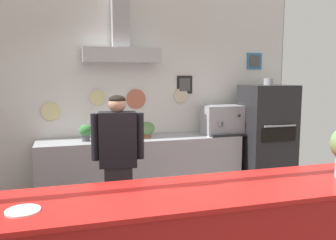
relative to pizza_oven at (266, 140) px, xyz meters
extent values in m
cube|color=gray|center=(-2.17, 0.63, 0.71)|extent=(5.55, 0.12, 3.10)
cube|color=white|center=(-2.17, 0.57, 0.71)|extent=(5.51, 0.01, 3.06)
cylinder|color=beige|center=(-3.13, 0.55, 0.47)|extent=(0.26, 0.02, 0.26)
cylinder|color=beige|center=(-2.47, 0.55, 0.65)|extent=(0.23, 0.02, 0.23)
cylinder|color=#C1664C|center=(-1.90, 0.55, 0.62)|extent=(0.29, 0.02, 0.29)
cylinder|color=beige|center=(-1.20, 0.55, 0.66)|extent=(0.23, 0.02, 0.23)
cube|color=teal|center=(0.07, 0.55, 1.20)|extent=(0.26, 0.02, 0.26)
cube|color=#4D4D4D|center=(0.07, 0.54, 1.20)|extent=(0.19, 0.01, 0.19)
cube|color=black|center=(-1.13, 0.55, 0.83)|extent=(0.24, 0.02, 0.28)
cube|color=#4F4F4F|center=(-1.13, 0.54, 0.83)|extent=(0.18, 0.01, 0.20)
cube|color=#B7BABF|center=(-2.14, 0.38, 1.25)|extent=(1.08, 0.39, 0.20)
cube|color=#B7BABF|center=(-2.14, 0.45, 1.78)|extent=(0.24, 0.24, 0.86)
cube|color=red|center=(-2.17, -2.51, 0.20)|extent=(4.55, 0.70, 0.03)
cube|color=#A3A5AD|center=(-1.89, 0.23, -0.38)|extent=(2.89, 0.61, 0.92)
cube|color=gray|center=(-1.89, 0.23, -0.67)|extent=(2.74, 0.57, 0.02)
cube|color=#232326|center=(0.00, 0.00, 0.00)|extent=(0.72, 0.63, 1.66)
cube|color=black|center=(0.00, -0.32, 0.13)|extent=(0.54, 0.02, 0.20)
cube|color=#A3A5AD|center=(0.00, -0.34, 0.26)|extent=(0.50, 0.02, 0.02)
cylinder|color=#A3A5AD|center=(0.00, 0.00, 0.88)|extent=(0.14, 0.14, 0.10)
cube|color=#232328|center=(-2.41, -1.08, -0.40)|extent=(0.31, 0.23, 0.87)
cube|color=black|center=(-2.41, -1.08, 0.32)|extent=(0.40, 0.27, 0.57)
cylinder|color=black|center=(-2.19, -1.11, 0.35)|extent=(0.08, 0.08, 0.48)
cylinder|color=black|center=(-2.64, -1.05, 0.35)|extent=(0.08, 0.08, 0.48)
sphere|color=tan|center=(-2.41, -1.08, 0.69)|extent=(0.18, 0.18, 0.18)
ellipsoid|color=black|center=(-2.41, -1.08, 0.73)|extent=(0.17, 0.17, 0.10)
cube|color=#A3A5AD|center=(-0.64, 0.21, 0.30)|extent=(0.58, 0.37, 0.44)
cylinder|color=#4C4C51|center=(-0.76, 0.00, 0.28)|extent=(0.06, 0.06, 0.06)
cube|color=black|center=(-0.64, -0.01, 0.10)|extent=(0.53, 0.10, 0.04)
sphere|color=black|center=(-0.47, 0.01, 0.39)|extent=(0.04, 0.04, 0.04)
cylinder|color=#4C4C51|center=(-2.67, 0.20, 0.13)|extent=(0.10, 0.10, 0.09)
ellipsoid|color=#387A3D|center=(-2.67, 0.20, 0.23)|extent=(0.18, 0.18, 0.16)
cylinder|color=#9E563D|center=(-1.81, 0.22, 0.11)|extent=(0.11, 0.11, 0.06)
ellipsoid|color=#5B844C|center=(-1.81, 0.22, 0.22)|extent=(0.21, 0.21, 0.19)
cylinder|color=white|center=(-3.17, -2.60, 0.22)|extent=(0.19, 0.19, 0.01)
camera|label=1|loc=(-2.91, -4.65, 0.98)|focal=37.67mm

